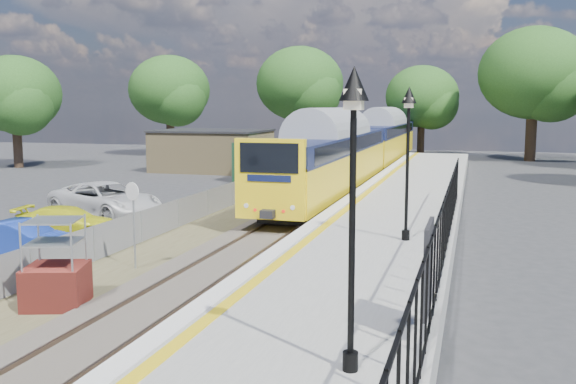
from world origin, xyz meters
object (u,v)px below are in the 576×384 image
at_px(brick_plinth, 56,265).
at_px(car_yellow, 68,222).
at_px(victorian_lamp_south, 353,149).
at_px(speed_sign, 133,211).
at_px(victorian_lamp_north, 408,127).
at_px(car_blue, 22,239).
at_px(train, 363,145).
at_px(car_white, 106,200).

relative_size(brick_plinth, car_yellow, 0.57).
xyz_separation_m(victorian_lamp_south, speed_sign, (-8.00, 7.53, -2.48)).
distance_m(victorian_lamp_north, speed_sign, 8.55).
bearing_deg(victorian_lamp_north, brick_plinth, -141.37).
bearing_deg(victorian_lamp_south, car_blue, 147.17).
bearing_deg(train, victorian_lamp_north, -77.27).
xyz_separation_m(train, car_blue, (-6.90, -25.46, -1.73)).
bearing_deg(train, car_blue, -105.16).
height_order(victorian_lamp_north, brick_plinth, victorian_lamp_north).
height_order(victorian_lamp_north, car_blue, victorian_lamp_north).
distance_m(victorian_lamp_south, car_white, 21.11).
bearing_deg(victorian_lamp_north, speed_sign, -162.40).
height_order(train, car_yellow, train).
bearing_deg(car_yellow, car_white, 4.15).
xyz_separation_m(brick_plinth, car_blue, (-4.40, 4.23, -0.46)).
height_order(brick_plinth, car_blue, brick_plinth).
bearing_deg(victorian_lamp_south, car_yellow, 138.83).
bearing_deg(car_yellow, victorian_lamp_south, -139.78).
xyz_separation_m(train, brick_plinth, (-2.50, -29.69, -1.27)).
relative_size(speed_sign, car_blue, 0.72).
distance_m(victorian_lamp_south, victorian_lamp_north, 10.00).
xyz_separation_m(speed_sign, car_white, (-5.93, 7.95, -1.03)).
relative_size(victorian_lamp_south, victorian_lamp_north, 1.00).
bearing_deg(car_yellow, speed_sign, -136.14).
xyz_separation_m(victorian_lamp_south, train, (-5.50, 33.46, -1.96)).
relative_size(car_yellow, car_white, 0.70).
bearing_deg(victorian_lamp_south, car_white, 131.98).
distance_m(train, brick_plinth, 29.83).
bearing_deg(car_white, car_yellow, -147.62).
distance_m(victorian_lamp_south, car_blue, 15.21).
bearing_deg(car_blue, victorian_lamp_south, -121.55).
distance_m(speed_sign, car_white, 9.97).
height_order(victorian_lamp_north, speed_sign, victorian_lamp_north).
xyz_separation_m(train, car_yellow, (-7.49, -22.10, -1.77)).
xyz_separation_m(car_blue, car_white, (-1.53, 7.48, 0.17)).
bearing_deg(car_white, victorian_lamp_south, -118.40).
relative_size(train, speed_sign, 15.20).
bearing_deg(car_white, speed_sign, -123.68).
distance_m(brick_plinth, car_yellow, 9.11).
xyz_separation_m(train, car_white, (-8.43, -17.99, -1.56)).
bearing_deg(victorian_lamp_north, train, 102.73).
xyz_separation_m(victorian_lamp_north, car_yellow, (-12.79, 1.36, -3.73)).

